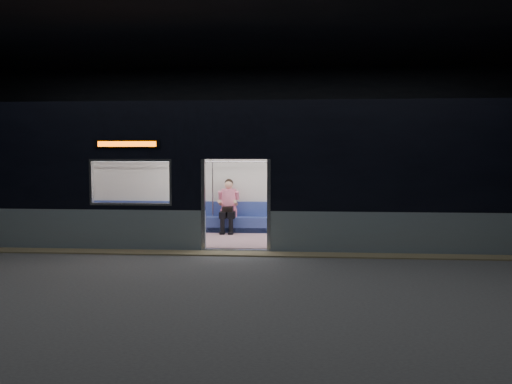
# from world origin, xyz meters

# --- Properties ---
(station_floor) EXTENTS (24.00, 14.00, 0.01)m
(station_floor) POSITION_xyz_m (0.00, 0.00, -0.01)
(station_floor) COLOR #47494C
(station_floor) RESTS_ON ground
(station_envelope) EXTENTS (24.00, 14.00, 5.00)m
(station_envelope) POSITION_xyz_m (0.00, 0.00, 3.66)
(station_envelope) COLOR black
(station_envelope) RESTS_ON station_floor
(tactile_strip) EXTENTS (22.80, 0.50, 0.03)m
(tactile_strip) POSITION_xyz_m (0.00, 0.55, 0.01)
(tactile_strip) COLOR #8C7F59
(tactile_strip) RESTS_ON station_floor
(metro_car) EXTENTS (18.00, 3.04, 3.35)m
(metro_car) POSITION_xyz_m (-0.00, 2.54, 1.85)
(metro_car) COLOR gray
(metro_car) RESTS_ON station_floor
(passenger) EXTENTS (0.43, 0.74, 1.45)m
(passenger) POSITION_xyz_m (-0.50, 3.55, 0.83)
(passenger) COLOR black
(passenger) RESTS_ON metro_car
(handbag) EXTENTS (0.29, 0.26, 0.14)m
(handbag) POSITION_xyz_m (-0.49, 3.30, 0.69)
(handbag) COLOR black
(handbag) RESTS_ON passenger
(transit_map) EXTENTS (0.88, 0.03, 0.57)m
(transit_map) POSITION_xyz_m (4.59, 3.85, 1.44)
(transit_map) COLOR white
(transit_map) RESTS_ON metro_car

